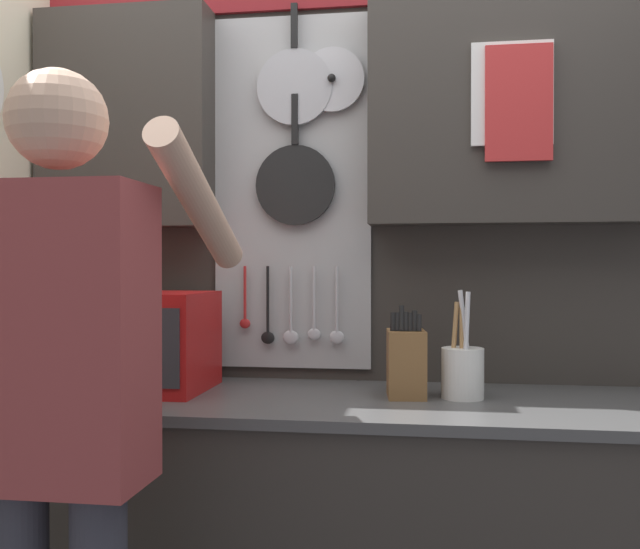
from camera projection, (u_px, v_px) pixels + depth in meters
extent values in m
cube|color=#4C4C4C|center=(325.00, 402.00, 2.12)|extent=(2.09, 0.67, 0.03)
cube|color=#38332D|center=(339.00, 301.00, 2.46)|extent=(2.66, 0.04, 2.41)
cube|color=#38332D|center=(126.00, 120.00, 2.46)|extent=(0.60, 0.16, 0.74)
cube|color=#38332D|center=(513.00, 107.00, 2.27)|extent=(0.91, 0.16, 0.74)
cube|color=#B2B2B2|center=(292.00, 192.00, 2.45)|extent=(0.54, 0.01, 1.21)
cylinder|color=#B7B7BC|center=(295.00, 87.00, 2.42)|extent=(0.26, 0.02, 0.26)
cube|color=black|center=(294.00, 26.00, 2.41)|extent=(0.02, 0.02, 0.15)
cylinder|color=black|center=(295.00, 185.00, 2.42)|extent=(0.27, 0.02, 0.27)
cube|color=black|center=(295.00, 119.00, 2.41)|extent=(0.02, 0.02, 0.17)
cylinder|color=silver|center=(332.00, 79.00, 2.40)|extent=(0.22, 0.01, 0.22)
sphere|color=black|center=(332.00, 78.00, 2.38)|extent=(0.03, 0.03, 0.03)
cylinder|color=red|center=(245.00, 293.00, 2.45)|extent=(0.01, 0.01, 0.19)
ellipsoid|color=red|center=(245.00, 323.00, 2.45)|extent=(0.04, 0.01, 0.03)
cylinder|color=black|center=(268.00, 300.00, 2.44)|extent=(0.01, 0.01, 0.23)
ellipsoid|color=black|center=(268.00, 338.00, 2.44)|extent=(0.05, 0.01, 0.04)
cylinder|color=silver|center=(291.00, 299.00, 2.43)|extent=(0.01, 0.01, 0.23)
ellipsoid|color=silver|center=(291.00, 337.00, 2.43)|extent=(0.05, 0.01, 0.05)
cylinder|color=silver|center=(314.00, 298.00, 2.41)|extent=(0.01, 0.01, 0.22)
ellipsoid|color=silver|center=(314.00, 334.00, 2.42)|extent=(0.05, 0.01, 0.04)
cylinder|color=silver|center=(337.00, 299.00, 2.40)|extent=(0.01, 0.01, 0.23)
ellipsoid|color=silver|center=(337.00, 337.00, 2.40)|extent=(0.05, 0.01, 0.05)
cube|color=white|center=(512.00, 93.00, 2.18)|extent=(0.25, 0.02, 0.32)
cube|color=red|center=(519.00, 103.00, 2.16)|extent=(0.20, 0.02, 0.35)
cube|color=red|center=(135.00, 341.00, 2.24)|extent=(0.46, 0.36, 0.31)
cube|color=black|center=(93.00, 347.00, 2.07)|extent=(0.25, 0.01, 0.19)
cube|color=#333338|center=(163.00, 348.00, 2.04)|extent=(0.10, 0.01, 0.23)
cube|color=brown|center=(406.00, 364.00, 2.12)|extent=(0.12, 0.16, 0.20)
cylinder|color=black|center=(393.00, 322.00, 2.09)|extent=(0.02, 0.02, 0.06)
cylinder|color=black|center=(397.00, 322.00, 2.09)|extent=(0.02, 0.03, 0.06)
cylinder|color=black|center=(402.00, 318.00, 2.08)|extent=(0.02, 0.03, 0.08)
cylinder|color=black|center=(406.00, 322.00, 2.08)|extent=(0.02, 0.03, 0.06)
cylinder|color=black|center=(410.00, 322.00, 2.08)|extent=(0.02, 0.03, 0.06)
cylinder|color=black|center=(415.00, 321.00, 2.08)|extent=(0.02, 0.03, 0.06)
cylinder|color=black|center=(419.00, 323.00, 2.08)|extent=(0.02, 0.03, 0.05)
cylinder|color=white|center=(463.00, 373.00, 2.09)|extent=(0.12, 0.12, 0.15)
cylinder|color=tan|center=(462.00, 343.00, 2.09)|extent=(0.01, 0.03, 0.21)
cylinder|color=tan|center=(454.00, 340.00, 2.10)|extent=(0.03, 0.02, 0.23)
cylinder|color=silver|center=(466.00, 336.00, 2.06)|extent=(0.03, 0.04, 0.26)
cylinder|color=silver|center=(465.00, 334.00, 2.09)|extent=(0.04, 0.04, 0.26)
cylinder|color=tan|center=(462.00, 342.00, 2.10)|extent=(0.01, 0.03, 0.21)
cube|color=#993D3D|center=(58.00, 334.00, 1.52)|extent=(0.38, 0.22, 0.64)
sphere|color=#DBAD8E|center=(57.00, 119.00, 1.52)|extent=(0.21, 0.21, 0.21)
cylinder|color=#DBAD8E|center=(200.00, 203.00, 1.74)|extent=(0.08, 0.55, 0.32)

